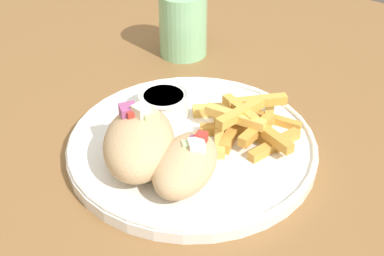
% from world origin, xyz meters
% --- Properties ---
extents(table, '(1.16, 1.16, 0.74)m').
position_xyz_m(table, '(0.00, 0.00, 0.65)').
color(table, brown).
rests_on(table, ground_plane).
extents(plate, '(0.29, 0.29, 0.02)m').
position_xyz_m(plate, '(0.01, 0.01, 0.74)').
color(plate, white).
rests_on(plate, table).
extents(pita_sandwich_near, '(0.12, 0.09, 0.05)m').
position_xyz_m(pita_sandwich_near, '(-0.05, -0.02, 0.77)').
color(pita_sandwich_near, tan).
rests_on(pita_sandwich_near, plate).
extents(pita_sandwich_far, '(0.14, 0.13, 0.07)m').
position_xyz_m(pita_sandwich_far, '(-0.05, 0.03, 0.78)').
color(pita_sandwich_far, tan).
rests_on(pita_sandwich_far, plate).
extents(fries_pile, '(0.14, 0.15, 0.04)m').
position_xyz_m(fries_pile, '(0.07, -0.03, 0.76)').
color(fries_pile, '#E5B251').
rests_on(fries_pile, plate).
extents(sauce_ramekin, '(0.06, 0.06, 0.03)m').
position_xyz_m(sauce_ramekin, '(0.04, 0.07, 0.77)').
color(sauce_ramekin, white).
rests_on(sauce_ramekin, plate).
extents(water_glass, '(0.07, 0.07, 0.10)m').
position_xyz_m(water_glass, '(0.20, 0.17, 0.78)').
color(water_glass, '#8CCC93').
rests_on(water_glass, table).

